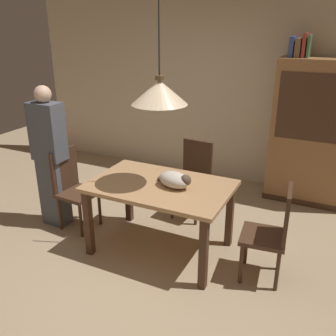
{
  "coord_description": "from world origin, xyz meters",
  "views": [
    {
      "loc": [
        1.56,
        -2.6,
        2.26
      ],
      "look_at": [
        0.01,
        0.61,
        0.85
      ],
      "focal_mm": 39.83,
      "sensor_mm": 36.0,
      "label": 1
    }
  ],
  "objects_px": {
    "book_green_slim": "(309,46)",
    "cat_sleeping": "(175,180)",
    "chair_right_side": "(273,230)",
    "hutch_bookcase": "(316,137)",
    "book_red_tall": "(305,45)",
    "pendant_lamp": "(159,92)",
    "dining_table": "(160,193)",
    "chair_far_back": "(193,176)",
    "chair_left_side": "(72,186)",
    "book_brown_thick": "(299,48)",
    "person_standing": "(50,158)",
    "book_blue_wide": "(292,47)"
  },
  "relations": [
    {
      "from": "book_green_slim",
      "to": "cat_sleeping",
      "type": "bearing_deg",
      "value": -114.51
    },
    {
      "from": "chair_right_side",
      "to": "book_green_slim",
      "type": "distance_m",
      "value": 2.4
    },
    {
      "from": "hutch_bookcase",
      "to": "book_red_tall",
      "type": "relative_size",
      "value": 6.61
    },
    {
      "from": "pendant_lamp",
      "to": "hutch_bookcase",
      "type": "height_order",
      "value": "pendant_lamp"
    },
    {
      "from": "pendant_lamp",
      "to": "hutch_bookcase",
      "type": "relative_size",
      "value": 0.7
    },
    {
      "from": "book_red_tall",
      "to": "dining_table",
      "type": "bearing_deg",
      "value": -117.21
    },
    {
      "from": "chair_far_back",
      "to": "cat_sleeping",
      "type": "bearing_deg",
      "value": -79.92
    },
    {
      "from": "chair_left_side",
      "to": "book_red_tall",
      "type": "xyz_separation_m",
      "value": [
        2.11,
        1.9,
        1.48
      ]
    },
    {
      "from": "dining_table",
      "to": "hutch_bookcase",
      "type": "bearing_deg",
      "value": 56.52
    },
    {
      "from": "chair_far_back",
      "to": "book_brown_thick",
      "type": "xyz_separation_m",
      "value": [
        0.91,
        1.03,
        1.45
      ]
    },
    {
      "from": "chair_right_side",
      "to": "book_brown_thick",
      "type": "distance_m",
      "value": 2.4
    },
    {
      "from": "chair_left_side",
      "to": "book_green_slim",
      "type": "xyz_separation_m",
      "value": [
        2.16,
        1.9,
        1.47
      ]
    },
    {
      "from": "person_standing",
      "to": "hutch_bookcase",
      "type": "bearing_deg",
      "value": 36.5
    },
    {
      "from": "dining_table",
      "to": "book_blue_wide",
      "type": "xyz_separation_m",
      "value": [
        0.84,
        1.91,
        1.32
      ]
    },
    {
      "from": "chair_right_side",
      "to": "book_blue_wide",
      "type": "distance_m",
      "value": 2.41
    },
    {
      "from": "chair_left_side",
      "to": "cat_sleeping",
      "type": "xyz_separation_m",
      "value": [
        1.29,
        -0.0,
        0.32
      ]
    },
    {
      "from": "cat_sleeping",
      "to": "chair_left_side",
      "type": "bearing_deg",
      "value": 179.88
    },
    {
      "from": "cat_sleeping",
      "to": "book_green_slim",
      "type": "relative_size",
      "value": 1.54
    },
    {
      "from": "book_green_slim",
      "to": "book_brown_thick",
      "type": "bearing_deg",
      "value": 180.0
    },
    {
      "from": "book_red_tall",
      "to": "person_standing",
      "type": "distance_m",
      "value": 3.27
    },
    {
      "from": "chair_right_side",
      "to": "chair_far_back",
      "type": "height_order",
      "value": "same"
    },
    {
      "from": "person_standing",
      "to": "chair_left_side",
      "type": "bearing_deg",
      "value": 10.43
    },
    {
      "from": "book_red_tall",
      "to": "book_brown_thick",
      "type": "bearing_deg",
      "value": 180.0
    },
    {
      "from": "book_brown_thick",
      "to": "book_red_tall",
      "type": "relative_size",
      "value": 0.86
    },
    {
      "from": "chair_far_back",
      "to": "book_red_tall",
      "type": "distance_m",
      "value": 2.05
    },
    {
      "from": "chair_left_side",
      "to": "hutch_bookcase",
      "type": "height_order",
      "value": "hutch_bookcase"
    },
    {
      "from": "chair_right_side",
      "to": "book_blue_wide",
      "type": "bearing_deg",
      "value": 98.63
    },
    {
      "from": "chair_right_side",
      "to": "person_standing",
      "type": "xyz_separation_m",
      "value": [
        -2.5,
        -0.05,
        0.31
      ]
    },
    {
      "from": "book_blue_wide",
      "to": "chair_left_side",
      "type": "bearing_deg",
      "value": -135.96
    },
    {
      "from": "cat_sleeping",
      "to": "book_green_slim",
      "type": "bearing_deg",
      "value": 65.49
    },
    {
      "from": "dining_table",
      "to": "hutch_bookcase",
      "type": "distance_m",
      "value": 2.3
    },
    {
      "from": "book_blue_wide",
      "to": "book_red_tall",
      "type": "height_order",
      "value": "book_red_tall"
    },
    {
      "from": "book_red_tall",
      "to": "cat_sleeping",
      "type": "bearing_deg",
      "value": -113.28
    },
    {
      "from": "chair_far_back",
      "to": "book_blue_wide",
      "type": "relative_size",
      "value": 3.88
    },
    {
      "from": "chair_right_side",
      "to": "book_red_tall",
      "type": "distance_m",
      "value": 2.41
    },
    {
      "from": "chair_far_back",
      "to": "chair_right_side",
      "type": "bearing_deg",
      "value": -37.78
    },
    {
      "from": "book_brown_thick",
      "to": "book_green_slim",
      "type": "relative_size",
      "value": 0.92
    },
    {
      "from": "dining_table",
      "to": "chair_far_back",
      "type": "bearing_deg",
      "value": 89.58
    },
    {
      "from": "pendant_lamp",
      "to": "person_standing",
      "type": "height_order",
      "value": "pendant_lamp"
    },
    {
      "from": "person_standing",
      "to": "dining_table",
      "type": "bearing_deg",
      "value": 1.6
    },
    {
      "from": "book_red_tall",
      "to": "person_standing",
      "type": "xyz_separation_m",
      "value": [
        -2.35,
        -1.95,
        -1.17
      ]
    },
    {
      "from": "chair_left_side",
      "to": "chair_far_back",
      "type": "relative_size",
      "value": 1.0
    },
    {
      "from": "cat_sleeping",
      "to": "pendant_lamp",
      "type": "height_order",
      "value": "pendant_lamp"
    },
    {
      "from": "chair_right_side",
      "to": "person_standing",
      "type": "bearing_deg",
      "value": -178.93
    },
    {
      "from": "book_red_tall",
      "to": "person_standing",
      "type": "height_order",
      "value": "book_red_tall"
    },
    {
      "from": "chair_left_side",
      "to": "book_blue_wide",
      "type": "distance_m",
      "value": 3.1
    },
    {
      "from": "chair_left_side",
      "to": "book_brown_thick",
      "type": "bearing_deg",
      "value": 42.97
    },
    {
      "from": "chair_left_side",
      "to": "book_blue_wide",
      "type": "height_order",
      "value": "book_blue_wide"
    },
    {
      "from": "dining_table",
      "to": "chair_right_side",
      "type": "bearing_deg",
      "value": 0.44
    },
    {
      "from": "dining_table",
      "to": "cat_sleeping",
      "type": "relative_size",
      "value": 3.49
    }
  ]
}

